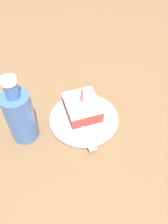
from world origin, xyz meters
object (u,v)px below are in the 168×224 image
Objects in this scene: plate at (84,119)px; cake_slice at (82,107)px; bottle at (20,115)px; fork at (85,132)px.

plate is 1.86× the size of cake_slice.
cake_slice is 0.54× the size of bottle.
bottle is at bearing 159.66° from fork.
plate is 0.21m from bottle.
plate is at bearing -1.31° from bottle.
fork is (-0.02, -0.06, 0.01)m from plate.
bottle is (-0.20, -0.02, 0.05)m from cake_slice.
plate is 0.04m from cake_slice.
bottle reaches higher than fork.
cake_slice is 0.74× the size of fork.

